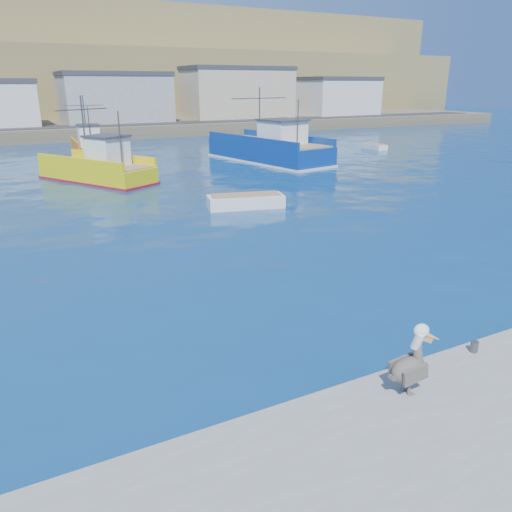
{
  "coord_description": "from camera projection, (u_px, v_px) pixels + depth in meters",
  "views": [
    {
      "loc": [
        -7.27,
        -10.88,
        7.08
      ],
      "look_at": [
        0.36,
        3.72,
        1.36
      ],
      "focal_mm": 35.0,
      "sensor_mm": 36.0,
      "label": 1
    }
  ],
  "objects": [
    {
      "name": "dock_bollards",
      "position": [
        404.0,
        370.0,
        11.81
      ],
      "size": [
        36.2,
        0.2,
        0.3
      ],
      "color": "#4C4C4C",
      "rests_on": "dock"
    },
    {
      "name": "trawler_blue",
      "position": [
        270.0,
        149.0,
        47.47
      ],
      "size": [
        7.28,
        14.38,
        6.82
      ],
      "color": "navy",
      "rests_on": "ground"
    },
    {
      "name": "ground",
      "position": [
        304.0,
        339.0,
        14.61
      ],
      "size": [
        260.0,
        260.0,
        0.0
      ],
      "primitive_type": "plane",
      "color": "navy",
      "rests_on": "ground"
    },
    {
      "name": "boat_orange",
      "position": [
        89.0,
        146.0,
        51.15
      ],
      "size": [
        3.9,
        7.55,
        5.97
      ],
      "color": "orange",
      "rests_on": "ground"
    },
    {
      "name": "pelican",
      "position": [
        411.0,
        364.0,
        11.01
      ],
      "size": [
        1.34,
        0.58,
        1.65
      ],
      "color": "#595451",
      "rests_on": "dock"
    },
    {
      "name": "skiff_far",
      "position": [
        374.0,
        147.0,
        56.83
      ],
      "size": [
        1.53,
        3.57,
        0.76
      ],
      "color": "silver",
      "rests_on": "ground"
    },
    {
      "name": "trawler_yellow_b",
      "position": [
        99.0,
        169.0,
        37.71
      ],
      "size": [
        7.75,
        10.18,
        6.32
      ],
      "color": "yellow",
      "rests_on": "ground"
    },
    {
      "name": "skiff_mid",
      "position": [
        246.0,
        202.0,
        29.95
      ],
      "size": [
        4.78,
        2.61,
        0.99
      ],
      "color": "silver",
      "rests_on": "ground"
    },
    {
      "name": "far_shore",
      "position": [
        18.0,
        74.0,
        103.1
      ],
      "size": [
        200.0,
        81.0,
        24.0
      ],
      "color": "brown",
      "rests_on": "ground"
    }
  ]
}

